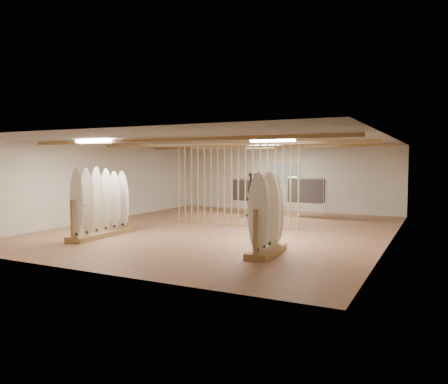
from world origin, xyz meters
The scene contains 16 objects.
floor centered at (0.00, 0.00, 0.00)m, with size 12.00×12.00×0.00m, color #9B694B.
ceiling centered at (0.00, 0.00, 2.80)m, with size 12.00×12.00×0.00m, color gray.
wall_back centered at (0.00, 6.00, 1.40)m, with size 12.00×12.00×0.00m, color beige.
wall_front centered at (0.00, -6.00, 1.40)m, with size 12.00×12.00×0.00m, color beige.
wall_left centered at (-5.00, 0.00, 1.40)m, with size 12.00×12.00×0.00m, color beige.
wall_right centered at (5.00, 0.00, 1.40)m, with size 12.00×12.00×0.00m, color beige.
ceiling_slats centered at (0.00, 0.00, 2.72)m, with size 9.50×6.12×0.10m, color olive.
light_panels centered at (0.00, 0.00, 2.74)m, with size 1.20×0.35×0.06m, color white.
bamboo_partition centered at (0.00, 0.80, 1.40)m, with size 4.45×0.05×2.78m.
poster centered at (0.00, 5.98, 1.60)m, with size 1.40×0.03×0.90m, color teal.
rack_left centered at (-2.56, -2.78, 0.67)m, with size 0.65×2.43×1.94m.
rack_right centered at (2.57, -2.91, 0.64)m, with size 0.59×1.65×1.90m.
clothing_rack_a centered at (-0.97, 4.09, 0.99)m, with size 1.36×0.74×1.52m.
clothing_rack_b centered at (1.52, 4.05, 1.04)m, with size 1.49×0.46×1.60m.
shopper_a centered at (0.22, 4.25, 0.89)m, with size 0.65×0.44×1.78m, color #222329.
shopper_b centered at (-0.34, 3.28, 1.01)m, with size 0.97×0.76×2.02m, color #3B362D.
Camera 1 is at (6.21, -12.36, 2.17)m, focal length 35.00 mm.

